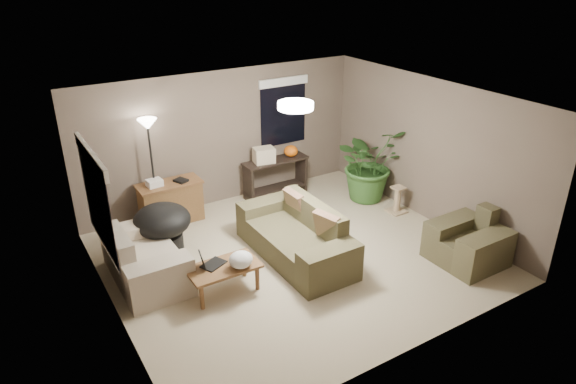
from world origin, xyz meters
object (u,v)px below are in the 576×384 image
console_table (276,175)px  houseplant (369,171)px  main_sofa (297,239)px  loveseat (144,261)px  desk (171,202)px  papasan_chair (163,225)px  coffee_table (223,270)px  floor_lamp (149,137)px  armchair (468,244)px  cat_scratching_post (397,201)px

console_table → houseplant: (1.46, -1.04, 0.13)m
main_sofa → loveseat: same height
desk → houseplant: (3.59, -1.05, 0.19)m
houseplant → papasan_chair: bearing=177.8°
coffee_table → papasan_chair: 1.55m
main_sofa → houseplant: size_ratio=1.51×
loveseat → houseplant: (4.56, 0.46, 0.27)m
loveseat → floor_lamp: 2.18m
armchair → papasan_chair: size_ratio=0.98×
loveseat → armchair: bearing=-25.8°
armchair → coffee_table: bearing=160.7°
loveseat → papasan_chair: bearing=50.4°
cat_scratching_post → main_sofa: bearing=-172.6°
armchair → console_table: (-1.30, 3.63, 0.14)m
coffee_table → desk: desk is taller
armchair → loveseat: bearing=154.2°
loveseat → floor_lamp: bearing=65.2°
loveseat → papasan_chair: (0.51, 0.61, 0.17)m
floor_lamp → houseplant: size_ratio=1.31×
coffee_table → desk: 2.40m
console_table → armchair: bearing=-70.3°
floor_lamp → papasan_chair: bearing=-103.1°
armchair → cat_scratching_post: (0.24, 1.82, -0.08)m
loveseat → floor_lamp: (0.74, 1.59, 1.30)m
desk → floor_lamp: bearing=159.8°
floor_lamp → armchair: bearing=-45.5°
armchair → houseplant: (0.17, 2.59, 0.27)m
main_sofa → desk: size_ratio=2.00×
desk → houseplant: bearing=-16.3°
loveseat → armchair: size_ratio=1.60×
desk → cat_scratching_post: bearing=-26.4°
loveseat → papasan_chair: 0.82m
loveseat → cat_scratching_post: loveseat is taller
armchair → desk: 5.00m
console_table → cat_scratching_post: 2.38m
main_sofa → armchair: bearing=-35.2°
coffee_table → cat_scratching_post: bearing=8.8°
main_sofa → armchair: 2.63m
coffee_table → houseplant: houseplant is taller
desk → floor_lamp: size_ratio=0.58×
desk → houseplant: houseplant is taller
console_table → floor_lamp: 2.63m
cat_scratching_post → loveseat: bearing=176.2°
main_sofa → houseplant: (2.31, 1.07, 0.27)m
armchair → coffee_table: size_ratio=1.00×
main_sofa → coffee_table: bearing=-168.8°
desk → floor_lamp: 1.24m
loveseat → desk: size_ratio=1.45×
console_table → houseplant: 1.80m
houseplant → console_table: bearing=144.6°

